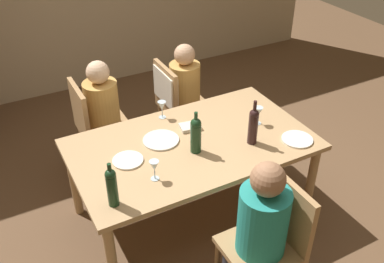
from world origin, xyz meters
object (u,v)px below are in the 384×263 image
at_px(wine_bottle_dark_red, 112,186).
at_px(wine_bottle_short_olive, 253,125).
at_px(chair_far_right, 173,97).
at_px(person_man_bearded, 106,109).
at_px(chair_far_left, 95,123).
at_px(dinner_plate_host, 161,140).
at_px(dinner_plate_guest_right, 297,139).
at_px(wine_glass_centre, 154,166).
at_px(dinner_plate_guest_left, 128,160).
at_px(wine_glass_near_left, 259,112).
at_px(wine_glass_near_right, 162,106).
at_px(chair_near, 271,236).
at_px(person_woman_host, 187,89).
at_px(person_man_guest, 259,229).
at_px(dining_table, 192,150).
at_px(wine_bottle_tall_green, 196,134).

xyz_separation_m(wine_bottle_dark_red, wine_bottle_short_olive, (1.14, 0.15, 0.01)).
height_order(chair_far_right, person_man_bearded, person_man_bearded).
xyz_separation_m(chair_far_left, dinner_plate_host, (0.30, -0.78, 0.20)).
bearing_deg(dinner_plate_guest_right, wine_glass_centre, 175.33).
bearing_deg(dinner_plate_guest_left, wine_glass_centre, -71.45).
relative_size(wine_glass_near_left, wine_glass_near_right, 1.00).
xyz_separation_m(chair_near, person_man_bearded, (-0.47, 1.82, 0.11)).
bearing_deg(person_woman_host, chair_far_right, -90.00).
bearing_deg(wine_glass_near_right, chair_far_left, 133.19).
distance_m(person_man_guest, wine_bottle_dark_red, 0.93).
distance_m(person_man_guest, wine_bottle_short_olive, 0.85).
bearing_deg(chair_far_right, person_man_guest, -9.70).
height_order(wine_glass_centre, wine_glass_near_right, same).
bearing_deg(dinner_plate_guest_right, dinner_plate_host, 152.43).
bearing_deg(dinner_plate_host, dinner_plate_guest_left, -159.40).
height_order(dining_table, wine_bottle_dark_red, wine_bottle_dark_red).
relative_size(person_man_bearded, dinner_plate_guest_right, 4.67).
bearing_deg(chair_near, dinner_plate_guest_left, 32.94).
relative_size(wine_bottle_tall_green, wine_glass_near_left, 2.23).
height_order(dining_table, dinner_plate_guest_right, dinner_plate_guest_right).
distance_m(dinner_plate_guest_left, dinner_plate_guest_right, 1.28).
relative_size(wine_bottle_tall_green, dinner_plate_guest_left, 1.50).
height_order(wine_bottle_dark_red, wine_bottle_short_olive, wine_bottle_short_olive).
relative_size(chair_far_left, wine_bottle_short_olive, 2.56).
xyz_separation_m(person_woman_host, person_man_guest, (-0.46, -1.82, 0.02)).
distance_m(person_woman_host, wine_glass_centre, 1.46).
relative_size(dinner_plate_host, dinner_plate_guest_right, 1.16).
distance_m(wine_bottle_short_olive, dinner_plate_guest_left, 0.95).
bearing_deg(wine_glass_centre, wine_bottle_tall_green, 20.54).
bearing_deg(person_woman_host, dinner_plate_guest_left, -46.52).
bearing_deg(wine_bottle_tall_green, person_woman_host, 65.61).
xyz_separation_m(wine_bottle_dark_red, wine_glass_centre, (0.33, 0.10, -0.04)).
distance_m(wine_bottle_tall_green, wine_glass_near_right, 0.54).
xyz_separation_m(chair_near, wine_bottle_dark_red, (-0.83, 0.55, 0.34)).
xyz_separation_m(person_man_guest, wine_glass_near_left, (0.62, 0.90, 0.17)).
relative_size(wine_glass_near_right, dinner_plate_guest_right, 0.63).
relative_size(wine_glass_near_left, dinner_plate_host, 0.54).
height_order(wine_glass_centre, dinner_plate_guest_left, wine_glass_centre).
relative_size(chair_far_right, wine_glass_centre, 6.17).
bearing_deg(chair_far_right, dinner_plate_guest_right, 19.15).
xyz_separation_m(chair_far_right, wine_glass_centre, (-0.70, -1.16, 0.24)).
distance_m(chair_far_right, person_woman_host, 0.16).
distance_m(wine_bottle_tall_green, dinner_plate_host, 0.33).
relative_size(wine_glass_centre, wine_glass_near_right, 1.00).
distance_m(chair_far_left, person_woman_host, 0.94).
distance_m(chair_far_left, chair_near, 1.91).
bearing_deg(dining_table, dinner_plate_host, 146.55).
bearing_deg(wine_bottle_tall_green, wine_glass_centre, -159.46).
height_order(wine_glass_near_right, dinner_plate_guest_left, wine_glass_near_right).
xyz_separation_m(chair_far_right, wine_bottle_short_olive, (0.11, -1.12, 0.29)).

